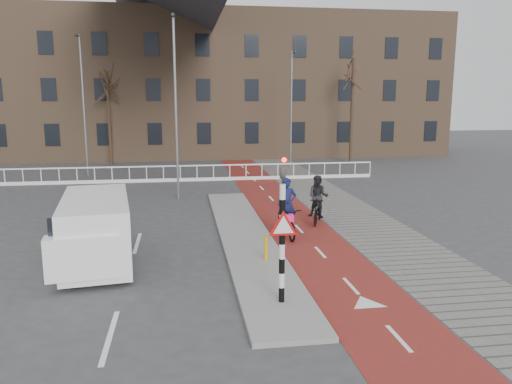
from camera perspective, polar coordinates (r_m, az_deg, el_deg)
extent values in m
plane|color=#38383A|center=(14.33, 3.70, -9.57)|extent=(120.00, 120.00, 0.00)
cube|color=maroon|center=(24.06, 2.18, -1.21)|extent=(2.50, 60.00, 0.01)
cube|color=slate|center=(24.73, 8.57, -1.00)|extent=(3.00, 60.00, 0.01)
cube|color=gray|center=(17.95, -1.19, -5.15)|extent=(1.80, 16.00, 0.12)
cylinder|color=black|center=(11.86, 2.99, -5.96)|extent=(0.14, 0.14, 2.88)
imported|color=black|center=(11.47, 3.08, 2.87)|extent=(0.13, 0.16, 0.80)
cylinder|color=#FF0C05|center=(11.31, 3.23, 3.68)|extent=(0.11, 0.02, 0.11)
cylinder|color=orange|center=(15.22, 1.13, -6.41)|extent=(0.12, 0.12, 0.73)
imported|color=black|center=(18.10, 3.53, -3.40)|extent=(0.89, 2.15, 1.10)
imported|color=#121842|center=(17.95, 3.56, -1.40)|extent=(0.73, 0.51, 1.92)
cube|color=#F7227D|center=(17.52, 3.78, -3.15)|extent=(0.32, 0.22, 0.37)
imported|color=black|center=(20.12, 7.09, -2.05)|extent=(1.20, 1.85, 1.08)
imported|color=black|center=(20.01, 7.13, -0.52)|extent=(1.02, 0.93, 1.70)
cube|color=white|center=(15.85, -17.78, -3.98)|extent=(2.48, 4.92, 1.89)
cube|color=#1E8D43|center=(16.06, -21.13, -4.37)|extent=(0.41, 3.00, 0.55)
cube|color=#1E8D43|center=(15.74, -14.32, -4.27)|extent=(0.41, 3.00, 0.55)
cube|color=black|center=(13.83, -19.17, -4.45)|extent=(1.69, 0.27, 0.90)
cylinder|color=black|center=(14.58, -20.97, -8.55)|extent=(0.32, 0.69, 0.66)
cylinder|color=black|center=(14.51, -14.59, -8.27)|extent=(0.32, 0.69, 0.66)
cylinder|color=black|center=(17.64, -20.11, -5.20)|extent=(0.32, 0.69, 0.66)
cylinder|color=black|center=(17.58, -14.88, -4.95)|extent=(0.32, 0.69, 0.66)
cube|color=silver|center=(30.47, -12.43, 2.86)|extent=(28.00, 0.08, 0.08)
cube|color=silver|center=(30.60, -12.37, 1.29)|extent=(28.00, 0.10, 0.20)
cube|color=#7F6047|center=(45.15, -8.85, 11.86)|extent=(46.00, 10.00, 12.00)
cylinder|color=black|center=(38.99, -16.43, 8.05)|extent=(0.23, 0.23, 6.94)
cylinder|color=black|center=(39.58, 10.90, 9.05)|extent=(0.24, 0.24, 7.94)
cylinder|color=slate|center=(24.72, -9.14, 9.22)|extent=(0.12, 0.12, 8.77)
cylinder|color=slate|center=(33.84, -19.08, 9.16)|extent=(0.12, 0.12, 8.81)
cylinder|color=slate|center=(36.35, 4.05, 9.28)|extent=(0.12, 0.12, 8.19)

